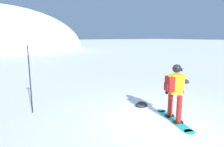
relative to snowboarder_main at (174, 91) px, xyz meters
name	(u,v)px	position (x,y,z in m)	size (l,w,h in m)	color
ground_plane	(154,121)	(-0.50, 0.25, -0.92)	(300.00, 300.00, 0.00)	white
snowboarder_main	(174,91)	(0.00, 0.00, 0.00)	(0.76, 1.76, 1.71)	#23B7A3
piste_marker_near	(30,75)	(-3.46, 2.93, 0.37)	(0.20, 0.20, 2.27)	black
rock_dark	(141,106)	(0.03, 1.48, -0.92)	(0.47, 0.40, 0.33)	#282628
rock_mid	(184,83)	(4.45, 3.09, -0.92)	(0.58, 0.50, 0.41)	#282628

